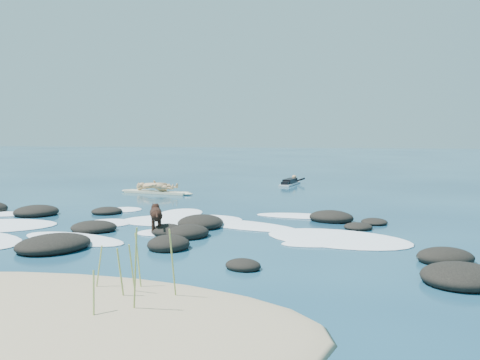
# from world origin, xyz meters

# --- Properties ---
(ground) EXTENTS (160.00, 160.00, 0.00)m
(ground) POSITION_xyz_m (0.00, 0.00, 0.00)
(ground) COLOR #0A2642
(ground) RESTS_ON ground
(sand_dune) EXTENTS (9.00, 4.40, 0.60)m
(sand_dune) POSITION_xyz_m (0.00, -8.20, 0.00)
(sand_dune) COLOR #9E8966
(sand_dune) RESTS_ON ground
(dune_grass) EXTENTS (4.37, 2.03, 1.24)m
(dune_grass) POSITION_xyz_m (-0.10, -7.80, 0.59)
(dune_grass) COLOR #97AB52
(dune_grass) RESTS_ON ground
(reef_rocks) EXTENTS (14.87, 7.84, 0.48)m
(reef_rocks) POSITION_xyz_m (-0.41, -1.97, 0.10)
(reef_rocks) COLOR black
(reef_rocks) RESTS_ON ground
(breaking_foam) EXTENTS (14.43, 7.91, 0.12)m
(breaking_foam) POSITION_xyz_m (-1.16, -1.08, 0.01)
(breaking_foam) COLOR white
(breaking_foam) RESTS_ON ground
(standing_surfer_rig) EXTENTS (3.49, 1.19, 2.00)m
(standing_surfer_rig) POSITION_xyz_m (-3.45, 6.90, 0.79)
(standing_surfer_rig) COLOR beige
(standing_surfer_rig) RESTS_ON ground
(paddling_surfer_rig) EXTENTS (1.12, 2.48, 0.43)m
(paddling_surfer_rig) POSITION_xyz_m (1.72, 11.89, 0.15)
(paddling_surfer_rig) COLOR silver
(paddling_surfer_rig) RESTS_ON ground
(dog) EXTENTS (0.61, 1.13, 0.76)m
(dog) POSITION_xyz_m (-0.21, -1.77, 0.50)
(dog) COLOR black
(dog) RESTS_ON ground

